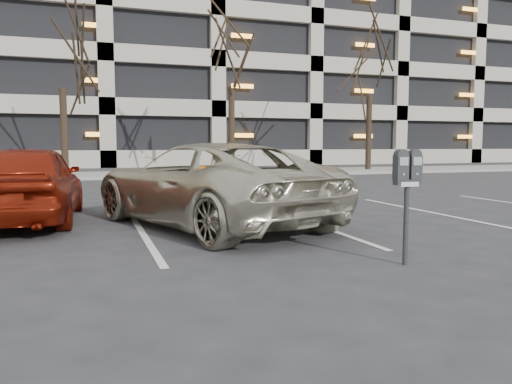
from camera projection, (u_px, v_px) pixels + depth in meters
ground at (277, 254)px, 6.07m from camera, size 140.00×140.00×0.00m
sidewalk at (141, 175)px, 21.15m from camera, size 80.00×4.00×0.12m
stall_lines at (140, 229)px, 7.79m from camera, size 16.90×5.20×0.00m
parking_garage at (265, 48)px, 40.93m from camera, size 52.00×20.00×19.00m
tree_b at (60, 32)px, 19.65m from camera, size 3.50×3.50×7.96m
tree_c at (231, 38)px, 21.86m from camera, size 3.66×3.66×8.31m
tree_d at (370, 50)px, 24.11m from camera, size 3.59×3.59×8.17m
parking_meter at (407, 179)px, 5.44m from camera, size 0.32×0.13×1.25m
suv_silver at (208, 184)px, 8.19m from camera, size 3.76×5.35×1.36m
car_red at (28, 183)px, 8.48m from camera, size 1.82×4.07×1.36m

